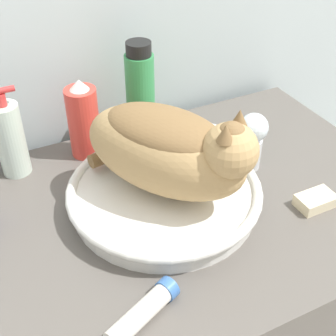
{
  "coord_description": "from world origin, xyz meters",
  "views": [
    {
      "loc": [
        -0.29,
        -0.29,
        1.49
      ],
      "look_at": [
        0.01,
        0.3,
        0.98
      ],
      "focal_mm": 50.0,
      "sensor_mm": 36.0,
      "label": 1
    }
  ],
  "objects_px": {
    "faucet": "(249,137)",
    "shampoo_bottle_tall": "(140,95)",
    "soap_pump_bottle": "(10,139)",
    "cream_tube": "(144,311)",
    "soap_bar": "(316,201)",
    "spray_bottle_trigger": "(84,121)",
    "cat": "(169,147)"
  },
  "relations": [
    {
      "from": "shampoo_bottle_tall",
      "to": "soap_pump_bottle",
      "type": "distance_m",
      "value": 0.29
    },
    {
      "from": "faucet",
      "to": "soap_bar",
      "type": "distance_m",
      "value": 0.18
    },
    {
      "from": "faucet",
      "to": "cream_tube",
      "type": "xyz_separation_m",
      "value": [
        -0.34,
        -0.24,
        -0.06
      ]
    },
    {
      "from": "cat",
      "to": "spray_bottle_trigger",
      "type": "bearing_deg",
      "value": 166.75
    },
    {
      "from": "soap_bar",
      "to": "shampoo_bottle_tall",
      "type": "bearing_deg",
      "value": 118.99
    },
    {
      "from": "faucet",
      "to": "soap_pump_bottle",
      "type": "xyz_separation_m",
      "value": [
        -0.44,
        0.21,
        0.0
      ]
    },
    {
      "from": "faucet",
      "to": "cream_tube",
      "type": "height_order",
      "value": "faucet"
    },
    {
      "from": "cat",
      "to": "soap_pump_bottle",
      "type": "distance_m",
      "value": 0.34
    },
    {
      "from": "cat",
      "to": "shampoo_bottle_tall",
      "type": "distance_m",
      "value": 0.25
    },
    {
      "from": "spray_bottle_trigger",
      "to": "faucet",
      "type": "bearing_deg",
      "value": -36.06
    },
    {
      "from": "spray_bottle_trigger",
      "to": "cat",
      "type": "bearing_deg",
      "value": -70.64
    },
    {
      "from": "faucet",
      "to": "soap_pump_bottle",
      "type": "bearing_deg",
      "value": -32.58
    },
    {
      "from": "cat",
      "to": "soap_bar",
      "type": "xyz_separation_m",
      "value": [
        0.25,
        -0.13,
        -0.13
      ]
    },
    {
      "from": "cream_tube",
      "to": "soap_bar",
      "type": "bearing_deg",
      "value": 11.96
    },
    {
      "from": "faucet",
      "to": "soap_pump_bottle",
      "type": "relative_size",
      "value": 0.8
    },
    {
      "from": "cream_tube",
      "to": "spray_bottle_trigger",
      "type": "bearing_deg",
      "value": 82.08
    },
    {
      "from": "faucet",
      "to": "shampoo_bottle_tall",
      "type": "relative_size",
      "value": 0.67
    },
    {
      "from": "cat",
      "to": "shampoo_bottle_tall",
      "type": "xyz_separation_m",
      "value": [
        0.05,
        0.24,
        -0.02
      ]
    },
    {
      "from": "shampoo_bottle_tall",
      "to": "cat",
      "type": "bearing_deg",
      "value": -101.56
    },
    {
      "from": "shampoo_bottle_tall",
      "to": "soap_bar",
      "type": "xyz_separation_m",
      "value": [
        0.2,
        -0.37,
        -0.1
      ]
    },
    {
      "from": "cat",
      "to": "soap_bar",
      "type": "relative_size",
      "value": 4.7
    },
    {
      "from": "faucet",
      "to": "spray_bottle_trigger",
      "type": "xyz_separation_m",
      "value": [
        -0.28,
        0.21,
        0.0
      ]
    },
    {
      "from": "faucet",
      "to": "shampoo_bottle_tall",
      "type": "height_order",
      "value": "shampoo_bottle_tall"
    },
    {
      "from": "soap_pump_bottle",
      "to": "spray_bottle_trigger",
      "type": "relative_size",
      "value": 1.09
    },
    {
      "from": "spray_bottle_trigger",
      "to": "cream_tube",
      "type": "height_order",
      "value": "spray_bottle_trigger"
    },
    {
      "from": "faucet",
      "to": "cat",
      "type": "bearing_deg",
      "value": 2.48
    },
    {
      "from": "spray_bottle_trigger",
      "to": "cream_tube",
      "type": "distance_m",
      "value": 0.46
    },
    {
      "from": "cat",
      "to": "faucet",
      "type": "xyz_separation_m",
      "value": [
        0.2,
        0.03,
        -0.06
      ]
    },
    {
      "from": "faucet",
      "to": "cream_tube",
      "type": "bearing_deg",
      "value": 27.96
    },
    {
      "from": "soap_pump_bottle",
      "to": "spray_bottle_trigger",
      "type": "xyz_separation_m",
      "value": [
        0.15,
        0.0,
        0.0
      ]
    },
    {
      "from": "cat",
      "to": "faucet",
      "type": "relative_size",
      "value": 2.22
    },
    {
      "from": "soap_pump_bottle",
      "to": "soap_bar",
      "type": "relative_size",
      "value": 2.63
    }
  ]
}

